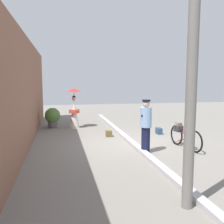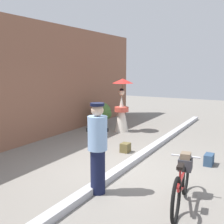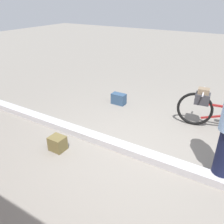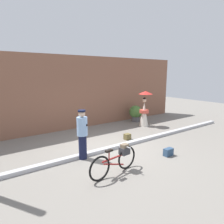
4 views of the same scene
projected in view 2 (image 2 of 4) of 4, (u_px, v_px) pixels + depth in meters
name	position (u px, v px, depth m)	size (l,w,h in m)	color
ground_plane	(121.00, 171.00, 6.01)	(30.00, 30.00, 0.00)	gray
building_wall	(3.00, 83.00, 7.45)	(14.00, 0.40, 3.59)	brown
sidewalk_curb	(121.00, 168.00, 6.00)	(14.00, 0.20, 0.12)	#B2B2B7
bicycle_near_officer	(182.00, 180.00, 4.49)	(1.67, 0.48, 0.78)	black
person_officer	(98.00, 146.00, 4.84)	(0.34, 0.36, 1.61)	#141938
person_with_parasol	(122.00, 106.00, 9.65)	(0.72, 0.72, 1.84)	silver
potted_plant_by_door	(102.00, 113.00, 10.45)	(0.73, 0.72, 0.93)	#59595B
backpack_on_pavement	(126.00, 147.00, 7.34)	(0.25, 0.22, 0.24)	brown
backpack_spare	(209.00, 159.00, 6.37)	(0.33, 0.19, 0.25)	navy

